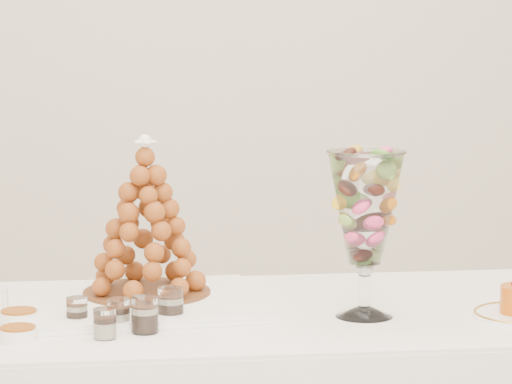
{
  "coord_description": "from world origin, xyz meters",
  "views": [
    {
      "loc": [
        -0.18,
        -2.55,
        1.36
      ],
      "look_at": [
        0.01,
        0.22,
        0.96
      ],
      "focal_mm": 85.0,
      "sensor_mm": 36.0,
      "label": 1
    }
  ],
  "objects": [
    {
      "name": "lace_tray",
      "position": [
        -0.27,
        0.16,
        0.71
      ],
      "size": [
        0.62,
        0.51,
        0.02
      ],
      "primitive_type": "cube",
      "rotation": [
        0.0,
        0.0,
        0.15
      ],
      "color": "white",
      "rests_on": "buffet_table"
    },
    {
      "name": "macaron_vase",
      "position": [
        0.24,
        0.04,
        0.94
      ],
      "size": [
        0.17,
        0.17,
        0.37
      ],
      "color": "white",
      "rests_on": "buffet_table"
    },
    {
      "name": "verrine_a",
      "position": [
        -0.39,
        -0.0,
        0.73
      ],
      "size": [
        0.05,
        0.05,
        0.06
      ],
      "primitive_type": "cylinder",
      "rotation": [
        0.0,
        0.0,
        -0.01
      ],
      "color": "white",
      "rests_on": "buffet_table"
    },
    {
      "name": "verrine_b",
      "position": [
        -0.3,
        -0.04,
        0.73
      ],
      "size": [
        0.06,
        0.06,
        0.06
      ],
      "primitive_type": "cylinder",
      "rotation": [
        0.0,
        0.0,
        0.18
      ],
      "color": "white",
      "rests_on": "buffet_table"
    },
    {
      "name": "verrine_c",
      "position": [
        -0.19,
        0.02,
        0.74
      ],
      "size": [
        0.07,
        0.07,
        0.08
      ],
      "primitive_type": "cylinder",
      "rotation": [
        0.0,
        0.0,
        0.23
      ],
      "color": "white",
      "rests_on": "buffet_table"
    },
    {
      "name": "verrine_d",
      "position": [
        -0.33,
        -0.11,
        0.73
      ],
      "size": [
        0.05,
        0.05,
        0.06
      ],
      "primitive_type": "cylinder",
      "rotation": [
        0.0,
        0.0,
        -0.09
      ],
      "color": "white",
      "rests_on": "buffet_table"
    },
    {
      "name": "verrine_e",
      "position": [
        -0.25,
        -0.07,
        0.74
      ],
      "size": [
        0.06,
        0.06,
        0.08
      ],
      "primitive_type": "cylinder",
      "rotation": [
        0.0,
        0.0,
        -0.11
      ],
      "color": "white",
      "rests_on": "buffet_table"
    },
    {
      "name": "ramekin_back",
      "position": [
        -0.52,
        0.02,
        0.72
      ],
      "size": [
        0.09,
        0.09,
        0.03
      ],
      "primitive_type": "cylinder",
      "color": "white",
      "rests_on": "buffet_table"
    },
    {
      "name": "ramekin_front",
      "position": [
        -0.5,
        -0.11,
        0.71
      ],
      "size": [
        0.08,
        0.08,
        0.03
      ],
      "primitive_type": "cylinder",
      "color": "white",
      "rests_on": "buffet_table"
    },
    {
      "name": "croquembouche",
      "position": [
        -0.25,
        0.22,
        0.9
      ],
      "size": [
        0.3,
        0.3,
        0.37
      ],
      "rotation": [
        0.0,
        0.0,
        0.09
      ],
      "color": "brown",
      "rests_on": "lace_tray"
    }
  ]
}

